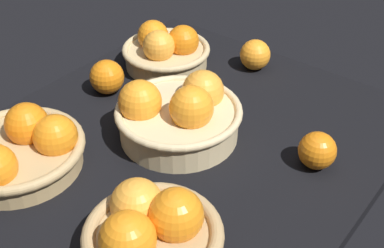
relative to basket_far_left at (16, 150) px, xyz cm
name	(u,v)px	position (x,y,z in cm)	size (l,w,h in cm)	color
market_tray	(178,146)	(23.80, -17.54, -5.62)	(84.00, 72.00, 3.00)	black
basket_far_left	(16,150)	(0.00, 0.00, 0.00)	(24.27, 24.27, 10.59)	tan
basket_center	(179,114)	(25.35, -16.48, 0.76)	(24.41, 24.41, 12.46)	#D3BC8C
basket_far_right	(166,50)	(44.45, 2.98, -0.02)	(20.68, 20.68, 10.33)	tan
basket_near_left	(151,232)	(0.38, -31.61, 0.21)	(20.90, 20.90, 10.69)	tan
loose_orange_front_gap	(107,77)	(27.77, 5.58, -0.35)	(7.54, 7.54, 7.54)	orange
loose_orange_back_gap	(317,151)	(33.44, -41.81, -0.68)	(6.88, 6.88, 6.88)	orange
loose_orange_side_gap	(255,55)	(56.34, -14.25, -0.55)	(7.13, 7.13, 7.13)	orange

